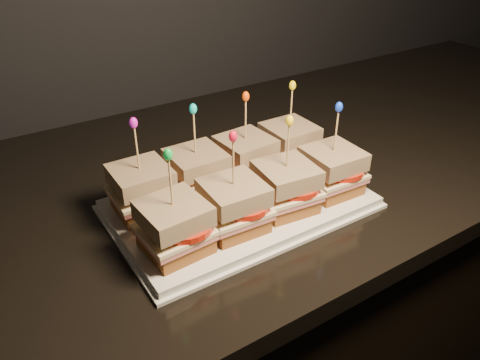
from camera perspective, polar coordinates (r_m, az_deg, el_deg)
cabinet at (r=1.16m, az=-5.99°, el=-20.15°), size 2.51×0.70×0.85m
granite_slab at (r=0.86m, az=-7.58°, el=-1.30°), size 2.55×0.74×0.04m
platter at (r=0.77m, az=0.00°, el=-2.92°), size 0.40×0.25×0.02m
platter_rim at (r=0.78m, az=0.00°, el=-3.29°), size 0.41×0.26×0.01m
sandwich_0_bread_bot at (r=0.75m, az=-11.65°, el=-2.81°), size 0.08×0.08×0.02m
sandwich_0_ham at (r=0.74m, az=-11.77°, el=-1.82°), size 0.09×0.09×0.01m
sandwich_0_cheese at (r=0.74m, az=-11.83°, el=-1.36°), size 0.09×0.09×0.01m
sandwich_0_tomato at (r=0.74m, az=-10.85°, el=-0.81°), size 0.08×0.08×0.01m
sandwich_0_bread_top at (r=0.73m, az=-12.05°, el=0.40°), size 0.09×0.09×0.03m
sandwich_0_pick at (r=0.71m, az=-12.44°, el=3.50°), size 0.00×0.00×0.09m
sandwich_0_frill at (r=0.69m, az=-12.86°, el=6.82°), size 0.01×0.01×0.02m
sandwich_1_bread_bot at (r=0.78m, az=-5.21°, el=-0.75°), size 0.08×0.08×0.02m
sandwich_1_ham at (r=0.78m, az=-5.27°, el=0.23°), size 0.09×0.09×0.01m
sandwich_1_cheese at (r=0.77m, az=-5.29°, el=0.67°), size 0.09×0.09×0.01m
sandwich_1_tomato at (r=0.77m, az=-4.32°, el=1.21°), size 0.08×0.08×0.01m
sandwich_1_bread_top at (r=0.76m, az=-5.39°, el=2.39°), size 0.09×0.09×0.03m
sandwich_1_pick at (r=0.74m, az=-5.56°, el=5.41°), size 0.00×0.00×0.09m
sandwich_1_frill at (r=0.72m, az=-5.74°, el=8.64°), size 0.01×0.01×0.02m
sandwich_2_bread_bot at (r=0.83m, az=0.65°, el=1.14°), size 0.09×0.09×0.02m
sandwich_2_ham at (r=0.82m, az=0.65°, el=2.08°), size 0.10×0.09×0.01m
sandwich_2_cheese at (r=0.81m, az=0.65°, el=2.51°), size 0.10×0.10×0.01m
sandwich_2_tomato at (r=0.81m, az=1.60°, el=3.03°), size 0.08×0.08×0.01m
sandwich_2_bread_top at (r=0.80m, az=0.67°, el=4.17°), size 0.09×0.09×0.03m
sandwich_2_pick at (r=0.78m, az=0.69°, el=7.07°), size 0.00×0.00×0.09m
sandwich_2_frill at (r=0.77m, az=0.71°, el=10.15°), size 0.01×0.01×0.02m
sandwich_3_bread_bot at (r=0.87m, az=5.90°, el=2.82°), size 0.08×0.08×0.02m
sandwich_3_ham at (r=0.87m, az=5.95°, el=3.73°), size 0.09×0.09×0.01m
sandwich_3_cheese at (r=0.86m, az=5.98°, el=4.14°), size 0.09×0.09×0.01m
sandwich_3_tomato at (r=0.86m, az=6.88°, el=4.62°), size 0.08×0.08×0.01m
sandwich_3_bread_top at (r=0.85m, az=6.07°, el=5.72°), size 0.09×0.09×0.03m
sandwich_3_pick at (r=0.84m, az=6.24°, el=8.48°), size 0.00×0.00×0.09m
sandwich_3_frill at (r=0.82m, az=6.42°, el=11.38°), size 0.01×0.01×0.02m
sandwich_4_bread_bot at (r=0.67m, az=-7.82°, el=-7.49°), size 0.09×0.09×0.02m
sandwich_4_ham at (r=0.66m, az=-7.92°, el=-6.42°), size 0.10×0.09×0.01m
sandwich_4_cheese at (r=0.65m, az=-7.96°, el=-5.93°), size 0.10×0.10×0.01m
sandwich_4_tomato at (r=0.65m, az=-6.82°, el=-5.34°), size 0.08×0.08×0.01m
sandwich_4_bread_top at (r=0.64m, az=-8.13°, el=-4.03°), size 0.09×0.09×0.03m
sandwich_4_pick at (r=0.61m, az=-8.44°, el=-0.63°), size 0.00×0.00×0.09m
sandwich_4_frill at (r=0.59m, az=-8.77°, el=3.09°), size 0.01×0.01×0.02m
sandwich_5_bread_bot at (r=0.70m, az=-0.76°, el=-4.92°), size 0.09×0.09×0.02m
sandwich_5_ham at (r=0.69m, az=-0.77°, el=-3.87°), size 0.10×0.09×0.01m
sandwich_5_cheese at (r=0.69m, az=-0.78°, el=-3.40°), size 0.10×0.09×0.01m
sandwich_5_tomato at (r=0.68m, az=0.34°, el=-2.81°), size 0.08×0.08×0.01m
sandwich_5_bread_top at (r=0.67m, az=-0.79°, el=-1.54°), size 0.09×0.09×0.03m
sandwich_5_pick at (r=0.65m, az=-0.82°, el=1.76°), size 0.00×0.00×0.09m
sandwich_5_frill at (r=0.63m, az=-0.85°, el=5.34°), size 0.01×0.01×0.02m
sandwich_6_bread_bot at (r=0.75m, az=5.48°, el=-2.56°), size 0.09×0.09×0.02m
sandwich_6_ham at (r=0.74m, az=5.54°, el=-1.56°), size 0.10×0.10×0.01m
sandwich_6_cheese at (r=0.73m, az=5.57°, el=-1.10°), size 0.10×0.10×0.01m
sandwich_6_tomato at (r=0.73m, az=6.63°, el=-0.54°), size 0.08×0.08×0.01m
sandwich_6_bread_top at (r=0.72m, az=5.67°, el=0.68°), size 0.09×0.09×0.03m
sandwich_6_pick at (r=0.70m, az=5.86°, el=3.82°), size 0.00×0.00×0.09m
sandwich_6_frill at (r=0.68m, az=6.06°, el=7.20°), size 0.01×0.01×0.02m
sandwich_7_bread_bot at (r=0.80m, az=10.92°, el=-0.48°), size 0.09×0.09×0.02m
sandwich_7_ham at (r=0.79m, az=11.03°, el=0.48°), size 0.09×0.09×0.01m
sandwich_7_cheese at (r=0.79m, az=11.08°, el=0.91°), size 0.10×0.09×0.01m
sandwich_7_tomato at (r=0.79m, az=12.07°, el=1.43°), size 0.08×0.08×0.01m
sandwich_7_bread_top at (r=0.78m, az=11.27°, el=2.60°), size 0.09×0.09×0.03m
sandwich_7_pick at (r=0.76m, az=11.61°, el=5.55°), size 0.00×0.00×0.09m
sandwich_7_frill at (r=0.74m, az=11.98°, el=8.70°), size 0.01×0.01×0.02m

